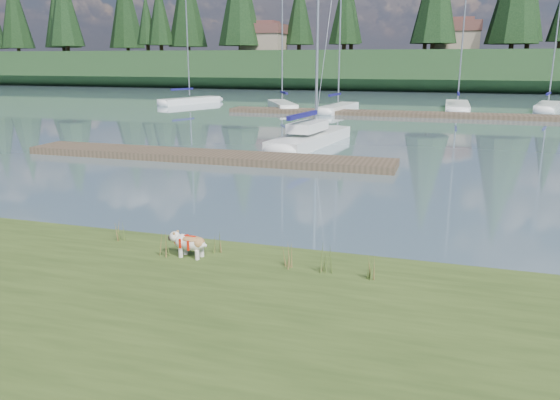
% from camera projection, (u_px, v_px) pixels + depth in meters
% --- Properties ---
extents(ground, '(200.00, 200.00, 0.00)m').
position_uv_depth(ground, '(370.00, 115.00, 41.22)').
color(ground, slate).
rests_on(ground, ground).
extents(bank, '(60.00, 9.00, 0.35)m').
position_uv_depth(bank, '(17.00, 339.00, 7.86)').
color(bank, '#3D511F').
rests_on(bank, ground).
extents(ridge, '(200.00, 20.00, 5.00)m').
position_uv_depth(ridge, '(412.00, 70.00, 80.38)').
color(ridge, '#1A3218').
rests_on(ridge, ground).
extents(bulldog, '(0.80, 0.37, 0.48)m').
position_uv_depth(bulldog, '(190.00, 242.00, 10.58)').
color(bulldog, silver).
rests_on(bulldog, bank).
extents(sailboat_main, '(2.74, 8.40, 11.94)m').
position_uv_depth(sailboat_main, '(315.00, 135.00, 27.23)').
color(sailboat_main, white).
rests_on(sailboat_main, ground).
extents(dock_near, '(16.00, 2.00, 0.30)m').
position_uv_depth(dock_near, '(204.00, 156.00, 22.88)').
color(dock_near, '#4C3D2C').
rests_on(dock_near, ground).
extents(dock_far, '(26.00, 2.20, 0.30)m').
position_uv_depth(dock_far, '(397.00, 114.00, 40.61)').
color(dock_far, '#4C3D2C').
rests_on(dock_far, ground).
extents(sailboat_bg_0, '(4.14, 7.47, 10.88)m').
position_uv_depth(sailboat_bg_0, '(195.00, 100.00, 51.86)').
color(sailboat_bg_0, white).
rests_on(sailboat_bg_0, ground).
extents(sailboat_bg_1, '(4.72, 7.39, 11.29)m').
position_uv_depth(sailboat_bg_1, '(281.00, 104.00, 46.94)').
color(sailboat_bg_1, white).
rests_on(sailboat_bg_1, ground).
extents(sailboat_bg_2, '(2.42, 7.43, 11.05)m').
position_uv_depth(sailboat_bg_2, '(341.00, 107.00, 44.20)').
color(sailboat_bg_2, white).
rests_on(sailboat_bg_2, ground).
extents(sailboat_bg_3, '(1.89, 9.22, 13.39)m').
position_uv_depth(sailboat_bg_3, '(457.00, 105.00, 46.05)').
color(sailboat_bg_3, white).
rests_on(sailboat_bg_3, ground).
extents(sailboat_bg_4, '(3.22, 7.88, 11.43)m').
position_uv_depth(sailboat_bg_4, '(549.00, 106.00, 45.51)').
color(sailboat_bg_4, white).
rests_on(sailboat_bg_4, ground).
extents(weed_0, '(0.17, 0.14, 0.51)m').
position_uv_depth(weed_0, '(163.00, 246.00, 10.64)').
color(weed_0, '#475B23').
rests_on(weed_0, bank).
extents(weed_1, '(0.17, 0.14, 0.50)m').
position_uv_depth(weed_1, '(217.00, 242.00, 10.84)').
color(weed_1, '#475B23').
rests_on(weed_1, bank).
extents(weed_2, '(0.17, 0.14, 0.66)m').
position_uv_depth(weed_2, '(327.00, 258.00, 9.82)').
color(weed_2, '#475B23').
rests_on(weed_2, bank).
extents(weed_3, '(0.17, 0.14, 0.48)m').
position_uv_depth(weed_3, '(119.00, 231.00, 11.56)').
color(weed_3, '#475B23').
rests_on(weed_3, bank).
extents(weed_4, '(0.17, 0.14, 0.48)m').
position_uv_depth(weed_4, '(286.00, 257.00, 10.06)').
color(weed_4, '#475B23').
rests_on(weed_4, bank).
extents(weed_5, '(0.17, 0.14, 0.66)m').
position_uv_depth(weed_5, '(374.00, 264.00, 9.50)').
color(weed_5, '#475B23').
rests_on(weed_5, bank).
extents(mud_lip, '(60.00, 0.50, 0.14)m').
position_uv_depth(mud_lip, '(166.00, 248.00, 11.96)').
color(mud_lip, '#33281C').
rests_on(mud_lip, ground).
extents(conifer_0, '(5.72, 5.72, 14.15)m').
position_uv_depth(conifer_0, '(64.00, 4.00, 87.94)').
color(conifer_0, '#382619').
rests_on(conifer_0, ridge).
extents(conifer_1, '(4.40, 4.40, 11.30)m').
position_uv_depth(conifer_1, '(160.00, 13.00, 87.71)').
color(conifer_1, '#382619').
rests_on(conifer_1, ridge).
extents(conifer_3, '(4.84, 4.84, 12.25)m').
position_uv_depth(conifer_3, '(345.00, 5.00, 79.99)').
color(conifer_3, '#382619').
rests_on(conifer_3, ridge).
extents(conifer_5, '(3.96, 3.96, 10.35)m').
position_uv_depth(conifer_5, '(531.00, 6.00, 71.25)').
color(conifer_5, '#382619').
rests_on(conifer_5, ridge).
extents(house_0, '(6.30, 5.30, 4.65)m').
position_uv_depth(house_0, '(264.00, 37.00, 82.66)').
color(house_0, gray).
rests_on(house_0, ridge).
extents(house_1, '(6.30, 5.30, 4.65)m').
position_uv_depth(house_1, '(457.00, 35.00, 75.62)').
color(house_1, gray).
rests_on(house_1, ridge).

